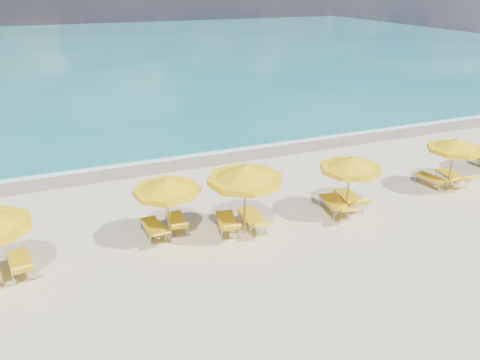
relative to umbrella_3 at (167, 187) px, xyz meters
name	(u,v)px	position (x,y,z in m)	size (l,w,h in m)	color
ground_plane	(256,225)	(3.10, -0.31, -1.94)	(120.00, 120.00, 0.00)	beige
ocean	(98,51)	(3.10, 47.69, -1.94)	(120.00, 80.00, 0.30)	#16777F
wet_sand_band	(195,159)	(3.10, 7.09, -1.94)	(120.00, 2.60, 0.01)	tan
foam_line	(191,154)	(3.10, 7.89, -1.94)	(120.00, 1.20, 0.03)	white
whitecap_near	(58,122)	(-2.90, 16.69, -1.94)	(14.00, 0.36, 0.05)	white
whitecap_far	(227,83)	(11.10, 23.69, -1.94)	(18.00, 0.30, 0.05)	white
umbrella_3	(167,187)	(0.00, 0.00, 0.00)	(2.71, 2.71, 2.28)	tan
umbrella_4	(245,175)	(2.50, -0.70, 0.29)	(2.98, 2.98, 2.62)	tan
umbrella_5	(350,165)	(6.69, -0.70, 0.03)	(2.42, 2.42, 2.32)	tan
umbrella_6	(455,146)	(12.01, -0.39, -0.02)	(2.72, 2.72, 2.25)	tan
lounger_2_right	(21,267)	(-4.68, -0.36, -1.71)	(0.89, 1.93, 0.87)	#A5A8AD
lounger_3_left	(153,230)	(-0.49, 0.35, -1.73)	(0.72, 1.88, 0.69)	#A5A8AD
lounger_3_right	(176,225)	(0.35, 0.43, -1.72)	(0.77, 1.81, 0.81)	#A5A8AD
lounger_4_left	(227,226)	(1.98, -0.34, -1.70)	(1.02, 2.00, 0.89)	#A5A8AD
lounger_4_right	(252,222)	(2.93, -0.38, -1.71)	(0.79, 2.03, 0.77)	#A5A8AD
lounger_5_left	(335,207)	(6.29, -0.53, -1.70)	(0.94, 2.13, 0.78)	#A5A8AD
lounger_5_right	(349,202)	(7.07, -0.35, -1.70)	(0.94, 2.05, 0.89)	#A5A8AD
lounger_6_left	(432,182)	(11.52, 0.02, -1.72)	(0.92, 1.91, 0.78)	#A5A8AD
lounger_6_right	(452,179)	(12.49, -0.12, -1.70)	(0.95, 2.03, 0.87)	#A5A8AD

